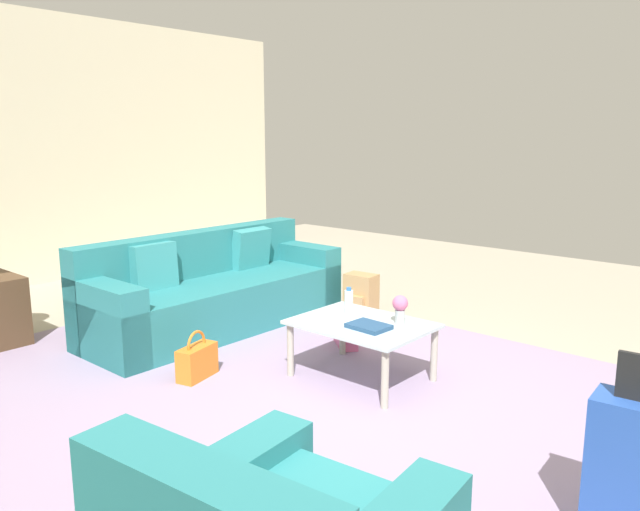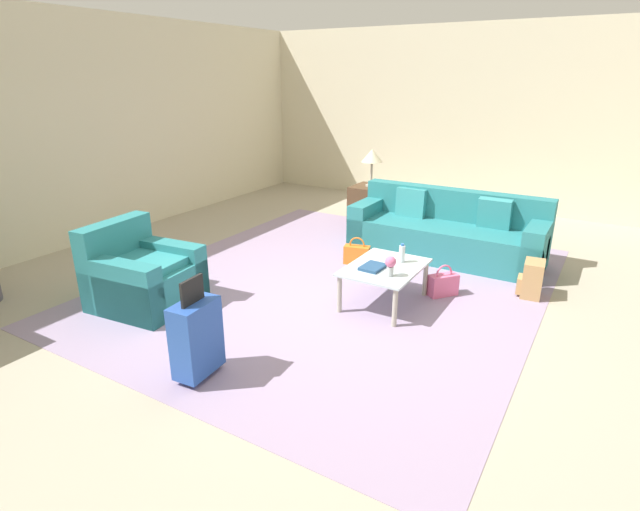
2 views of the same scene
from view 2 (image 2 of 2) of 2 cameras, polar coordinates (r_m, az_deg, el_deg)
The scene contains 16 objects.
ground_plane at distance 5.22m, azimuth 0.37°, elevation -5.88°, with size 12.00×12.00×0.00m, color #A89E89.
wall_back at distance 7.65m, azimuth -27.48°, elevation 12.37°, with size 10.24×0.12×3.10m, color beige.
wall_right at distance 9.44m, azimuth 16.83°, elevation 14.78°, with size 0.12×8.00×3.10m, color beige.
area_rug at distance 5.78m, azimuth 1.70°, elevation -3.17°, with size 5.20×4.40×0.01m, color #9984A3.
couch at distance 6.78m, azimuth 14.33°, elevation 2.42°, with size 0.85×2.46×0.86m.
armchair at distance 5.50m, azimuth -19.84°, elevation -2.37°, with size 0.96×1.02×0.87m.
coffee_table at distance 5.19m, azimuth 7.40°, elevation -1.78°, with size 0.93×0.70×0.42m.
water_bottle at distance 5.28m, azimuth 9.35°, elevation 0.22°, with size 0.06×0.06×0.20m.
coffee_table_book at distance 5.09m, azimuth 6.06°, elevation -1.31°, with size 0.27×0.20×0.03m, color navy.
flower_vase at distance 4.88m, azimuth 8.05°, elevation -1.00°, with size 0.11×0.11×0.21m.
side_table at distance 8.24m, azimuth 5.78°, elevation 5.93°, with size 0.57×0.57×0.58m, color #513823.
table_lamp at distance 8.09m, azimuth 5.97°, elevation 11.15°, with size 0.33×0.33×0.59m.
suitcase_blue at distance 4.04m, azimuth -13.94°, elevation -9.00°, with size 0.42×0.25×0.85m.
handbag_orange at distance 6.34m, azimuth 4.23°, elevation 0.13°, with size 0.21×0.34×0.36m.
handbag_pink at distance 5.59m, azimuth 13.89°, elevation -3.22°, with size 0.34×0.31×0.36m.
backpack_tan at distance 5.86m, azimuth 23.03°, elevation -2.53°, with size 0.32×0.27×0.40m.
Camera 2 is at (-4.04, -2.39, 2.28)m, focal length 28.00 mm.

